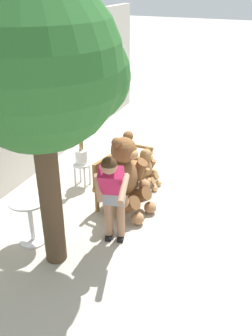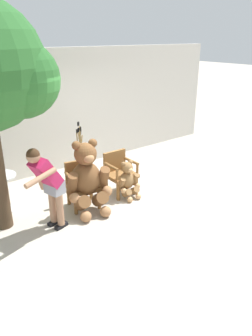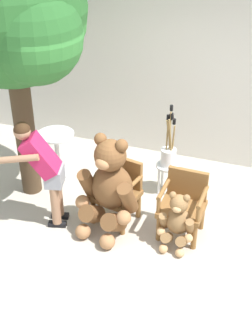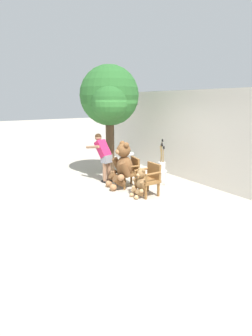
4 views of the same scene
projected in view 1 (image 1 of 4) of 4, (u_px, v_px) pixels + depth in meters
name	position (u px, v px, depth m)	size (l,w,h in m)	color
ground_plane	(145.00, 199.00, 6.54)	(60.00, 60.00, 0.00)	#B2A899
back_wall	(21.00, 106.00, 6.72)	(10.00, 0.16, 2.80)	beige
wooden_chair_left	(112.00, 183.00, 6.11)	(0.65, 0.62, 0.86)	brown
wooden_chair_right	(132.00, 161.00, 6.84)	(0.57, 0.53, 0.86)	brown
teddy_bear_large	(126.00, 176.00, 5.91)	(0.84, 0.84, 1.36)	brown
teddy_bear_small	(147.00, 168.00, 6.78)	(0.46, 0.44, 0.77)	olive
person_visitor	(113.00, 190.00, 5.07)	(0.77, 0.61, 1.50)	black
white_stool	(82.00, 168.00, 6.82)	(0.34, 0.34, 0.46)	silver
brush_bucket	(81.00, 153.00, 6.68)	(0.22, 0.22, 0.95)	white
round_side_table	(30.00, 215.00, 5.33)	(0.56, 0.56, 0.72)	silver
patio_tree	(45.00, 70.00, 4.06)	(2.01, 1.92, 3.60)	#473523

